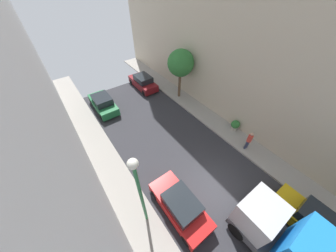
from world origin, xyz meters
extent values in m
plane|color=#2D2D33|center=(0.00, 0.00, 0.00)|extent=(32.00, 32.00, 0.00)
cube|color=gray|center=(-5.00, 0.00, 0.07)|extent=(2.00, 44.00, 0.15)
cube|color=gray|center=(5.00, 0.00, 0.07)|extent=(2.00, 44.00, 0.15)
cube|color=red|center=(-2.70, 0.23, 0.55)|extent=(1.76, 4.20, 0.76)
cube|color=#1E2328|center=(-2.70, 0.08, 1.25)|extent=(1.56, 2.10, 0.64)
cylinder|color=black|center=(-3.48, 1.78, 0.32)|extent=(0.22, 0.64, 0.64)
cylinder|color=black|center=(-1.92, 1.78, 0.32)|extent=(0.22, 0.64, 0.64)
cylinder|color=black|center=(-3.48, -1.32, 0.32)|extent=(0.22, 0.64, 0.64)
cylinder|color=black|center=(-1.92, -1.32, 0.32)|extent=(0.22, 0.64, 0.64)
cube|color=#1E6638|center=(-2.70, 12.67, 0.55)|extent=(1.76, 4.20, 0.76)
cube|color=#1E2328|center=(-2.70, 12.52, 1.25)|extent=(1.56, 2.10, 0.64)
cylinder|color=black|center=(-3.48, 14.22, 0.32)|extent=(0.22, 0.64, 0.64)
cylinder|color=black|center=(-1.92, 14.22, 0.32)|extent=(0.22, 0.64, 0.64)
cylinder|color=black|center=(-3.48, 11.12, 0.32)|extent=(0.22, 0.64, 0.64)
cylinder|color=black|center=(-1.92, 11.12, 0.32)|extent=(0.22, 0.64, 0.64)
cube|color=gold|center=(2.70, -4.85, 0.55)|extent=(1.76, 4.20, 0.76)
cube|color=#1E2328|center=(2.70, -5.00, 1.25)|extent=(1.56, 2.10, 0.64)
cylinder|color=black|center=(1.92, -3.30, 0.32)|extent=(0.22, 0.64, 0.64)
cylinder|color=black|center=(3.48, -3.30, 0.32)|extent=(0.22, 0.64, 0.64)
cube|color=maroon|center=(2.70, 13.92, 0.55)|extent=(1.76, 4.20, 0.76)
cube|color=#1E2328|center=(2.70, 13.77, 1.25)|extent=(1.56, 2.10, 0.64)
cylinder|color=black|center=(1.92, 15.47, 0.32)|extent=(0.22, 0.64, 0.64)
cylinder|color=black|center=(3.48, 15.47, 0.32)|extent=(0.22, 0.64, 0.64)
cylinder|color=black|center=(1.92, 12.37, 0.32)|extent=(0.22, 0.64, 0.64)
cylinder|color=black|center=(3.48, 12.37, 0.32)|extent=(0.22, 0.64, 0.64)
cube|color=#B7B7BC|center=(0.00, -2.81, 1.83)|extent=(2.10, 1.80, 1.70)
cylinder|color=black|center=(-0.98, -2.61, 0.48)|extent=(0.30, 0.96, 0.96)
cylinder|color=black|center=(0.98, -2.61, 0.48)|extent=(0.30, 0.96, 0.96)
cylinder|color=#2D334C|center=(4.54, 0.76, 0.56)|extent=(0.18, 0.18, 0.82)
cylinder|color=#2D334C|center=(4.76, 0.76, 0.56)|extent=(0.18, 0.18, 0.82)
cylinder|color=#D83F33|center=(4.65, 0.76, 1.29)|extent=(0.36, 0.36, 0.64)
sphere|color=tan|center=(4.65, 0.76, 1.75)|extent=(0.24, 0.24, 0.24)
cylinder|color=brown|center=(4.93, 9.77, 1.56)|extent=(0.28, 0.28, 2.82)
sphere|color=#2D7233|center=(4.93, 9.77, 3.95)|extent=(2.62, 2.62, 2.62)
cylinder|color=#B2A899|center=(5.62, 2.69, 0.30)|extent=(0.49, 0.49, 0.29)
sphere|color=#2D7233|center=(5.62, 2.69, 0.74)|extent=(0.74, 0.74, 0.74)
cylinder|color=#26723F|center=(-4.60, 0.96, 2.91)|extent=(0.16, 0.16, 5.52)
sphere|color=white|center=(-4.60, 0.96, 5.89)|extent=(0.44, 0.44, 0.44)
camera|label=1|loc=(-5.57, -2.51, 11.09)|focal=18.11mm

